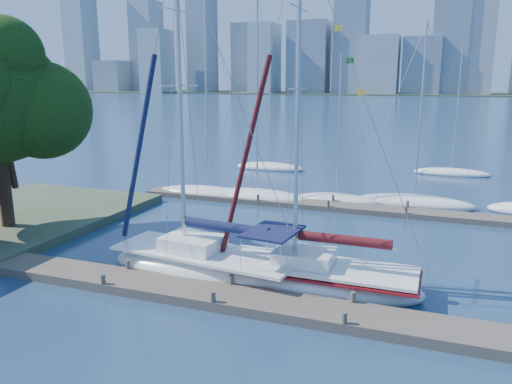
% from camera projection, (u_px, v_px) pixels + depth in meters
% --- Properties ---
extents(ground, '(700.00, 700.00, 0.00)m').
position_uv_depth(ground, '(223.00, 302.00, 19.89)').
color(ground, navy).
rests_on(ground, ground).
extents(near_dock, '(26.00, 2.00, 0.40)m').
position_uv_depth(near_dock, '(223.00, 297.00, 19.84)').
color(near_dock, brown).
rests_on(near_dock, ground).
extents(far_dock, '(30.00, 1.80, 0.36)m').
position_uv_depth(far_dock, '(345.00, 207.00, 33.83)').
color(far_dock, brown).
rests_on(far_dock, ground).
extents(far_shore, '(800.00, 100.00, 1.50)m').
position_uv_depth(far_shore, '(429.00, 94.00, 313.03)').
color(far_shore, '#38472D').
rests_on(far_shore, ground).
extents(sailboat_navy, '(9.60, 4.06, 15.04)m').
position_uv_depth(sailboat_navy, '(205.00, 251.00, 22.44)').
color(sailboat_navy, white).
rests_on(sailboat_navy, ground).
extents(sailboat_maroon, '(8.82, 2.92, 14.87)m').
position_uv_depth(sailboat_maroon, '(318.00, 262.00, 20.97)').
color(sailboat_maroon, white).
rests_on(sailboat_maroon, ground).
extents(bg_boat_0, '(8.59, 3.81, 14.85)m').
position_uv_depth(bg_boat_0, '(208.00, 193.00, 37.81)').
color(bg_boat_0, white).
rests_on(bg_boat_0, ground).
extents(bg_boat_1, '(7.67, 2.77, 14.35)m').
position_uv_depth(bg_boat_1, '(257.00, 196.00, 36.59)').
color(bg_boat_1, white).
rests_on(bg_boat_1, ground).
extents(bg_boat_2, '(6.24, 2.89, 10.69)m').
position_uv_depth(bg_boat_2, '(336.00, 200.00, 35.82)').
color(bg_boat_2, white).
rests_on(bg_boat_2, ground).
extents(bg_boat_3, '(8.39, 4.93, 12.77)m').
position_uv_depth(bg_boat_3, '(414.00, 202.00, 34.89)').
color(bg_boat_3, white).
rests_on(bg_boat_3, ground).
extents(bg_boat_6, '(7.18, 4.68, 14.17)m').
position_uv_depth(bg_boat_6, '(270.00, 167.00, 49.10)').
color(bg_boat_6, white).
rests_on(bg_boat_6, ground).
extents(bg_boat_7, '(7.00, 3.73, 12.33)m').
position_uv_depth(bg_boat_7, '(452.00, 173.00, 46.25)').
color(bg_boat_7, white).
rests_on(bg_boat_7, ground).
extents(skyline, '(501.64, 51.31, 123.16)m').
position_uv_depth(skyline, '(475.00, 28.00, 270.69)').
color(skyline, '#8198A7').
rests_on(skyline, ground).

